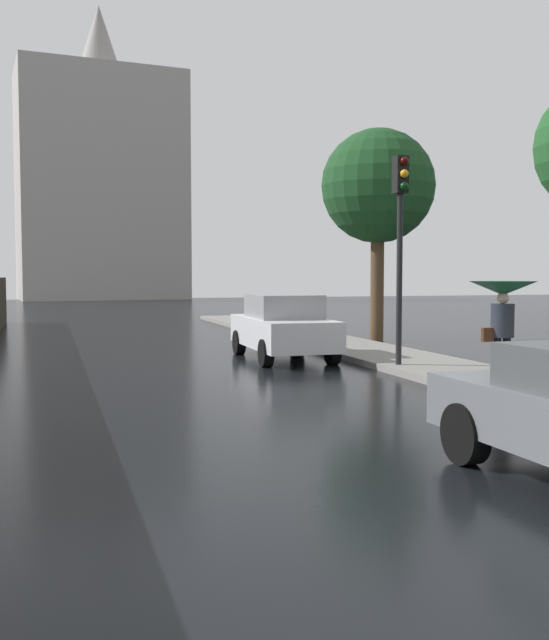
% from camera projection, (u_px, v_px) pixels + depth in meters
% --- Properties ---
extents(car_white_near_kerb, '(1.82, 3.96, 1.52)m').
position_uv_depth(car_white_near_kerb, '(283.00, 327.00, 17.07)').
color(car_white_near_kerb, silver).
rests_on(car_white_near_kerb, ground).
extents(pedestrian_with_umbrella_near, '(1.15, 1.15, 1.73)m').
position_uv_depth(pedestrian_with_umbrella_near, '(503.00, 300.00, 12.67)').
color(pedestrian_with_umbrella_near, black).
rests_on(pedestrian_with_umbrella_near, sidewalk_strip).
extents(traffic_light, '(0.26, 0.39, 4.24)m').
position_uv_depth(traffic_light, '(400.00, 220.00, 14.80)').
color(traffic_light, black).
rests_on(traffic_light, sidewalk_strip).
extents(street_tree_mid, '(3.34, 3.34, 6.27)m').
position_uv_depth(street_tree_mid, '(378.00, 187.00, 21.46)').
color(street_tree_mid, '#4C3823').
rests_on(street_tree_mid, ground).
extents(distant_tower, '(13.68, 8.99, 23.69)m').
position_uv_depth(distant_tower, '(101.00, 182.00, 59.55)').
color(distant_tower, '#9E9993').
rests_on(distant_tower, ground).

